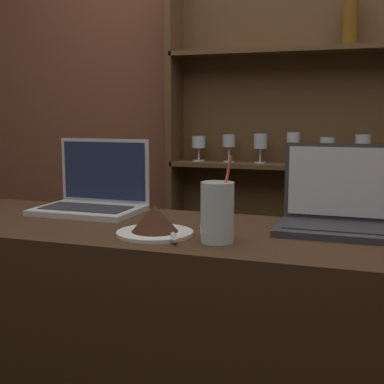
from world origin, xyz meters
TOP-DOWN VIEW (x-y plane):
  - back_wall at (0.00, 1.37)m, footprint 7.00×0.06m
  - back_shelf at (0.16, 1.29)m, footprint 1.14×0.18m
  - laptop_near at (-0.38, 0.41)m, footprint 0.33×0.23m
  - laptop_far at (0.39, 0.37)m, footprint 0.30×0.21m
  - cake_plate at (-0.05, 0.16)m, footprint 0.20×0.20m
  - water_glass at (0.13, 0.14)m, footprint 0.08×0.08m

SIDE VIEW (x-z plane):
  - back_shelf at x=0.16m, z-range 0.05..2.03m
  - cake_plate at x=-0.05m, z-range 1.00..1.08m
  - laptop_near at x=-0.38m, z-range 0.94..1.17m
  - laptop_far at x=0.39m, z-range 0.94..1.18m
  - water_glass at x=0.13m, z-range 0.97..1.19m
  - back_wall at x=0.00m, z-range 0.00..2.70m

